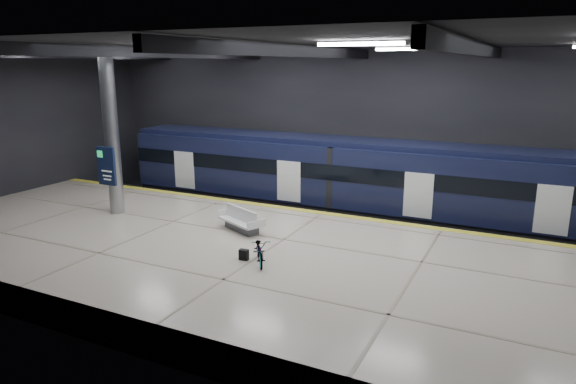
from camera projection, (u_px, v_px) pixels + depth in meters
The scene contains 10 objects.
ground at pixel (295, 258), 19.85m from camera, with size 30.00×30.00×0.00m, color black.
room_shell at pixel (296, 109), 18.46m from camera, with size 30.10×16.10×8.05m.
platform at pixel (264, 267), 17.54m from camera, with size 30.00×11.00×1.10m, color beige.
safety_strip at pixel (323, 213), 21.97m from camera, with size 30.00×0.40×0.01m, color gold.
rails at pixel (344, 219), 24.62m from camera, with size 30.00×1.52×0.16m.
train at pixel (398, 184), 23.06m from camera, with size 29.40×2.84×3.79m.
bench at pixel (242, 223), 19.59m from camera, with size 2.23×1.64×0.91m.
bicycle at pixel (260, 250), 16.39m from camera, with size 0.58×1.67×0.88m, color #99999E.
pannier_bag at pixel (244, 255), 16.71m from camera, with size 0.30×0.18×0.35m, color black.
info_column at pixel (111, 135), 21.28m from camera, with size 0.90×0.78×6.90m.
Camera 1 is at (7.95, -16.85, 7.32)m, focal length 32.00 mm.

